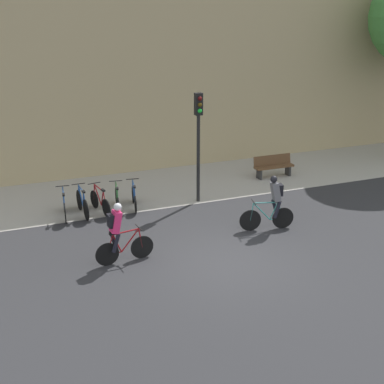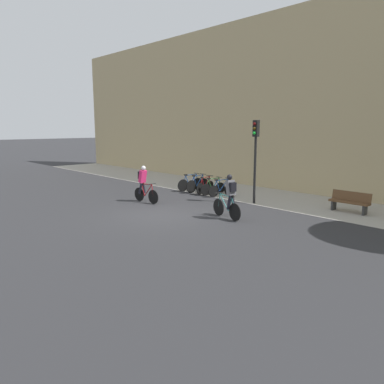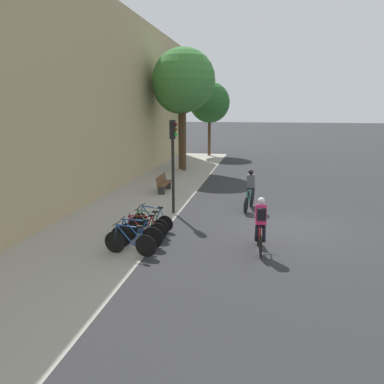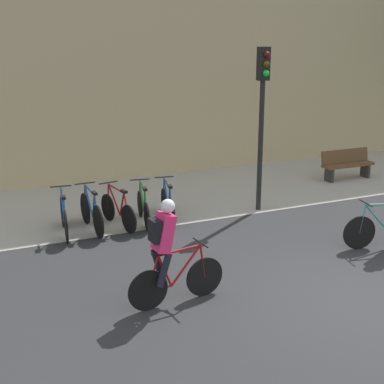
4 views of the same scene
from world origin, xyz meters
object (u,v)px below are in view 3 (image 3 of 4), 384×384
Objects in this scene: traffic_light_pole at (173,150)px; bench at (164,183)px; cyclist_grey at (250,188)px; parked_bike_2 at (143,230)px; cyclist_pink at (260,224)px; parked_bike_0 at (130,242)px; parked_bike_1 at (137,235)px; parked_bike_3 at (148,225)px; parked_bike_4 at (153,220)px.

bench is at bearing 20.83° from traffic_light_pole.
cyclist_grey is 1.10× the size of parked_bike_2.
cyclist_pink is at bearing -146.52° from bench.
parked_bike_1 is (0.60, 0.00, 0.01)m from parked_bike_0.
cyclist_pink is 1.13× the size of parked_bike_3.
parked_bike_2 is at bearing 85.27° from cyclist_pink.
bench is at bearing 9.68° from parked_bike_2.
parked_bike_4 reaches higher than bench.
cyclist_grey is 4.96m from parked_bike_4.
parked_bike_1 is 1.07× the size of parked_bike_2.
cyclist_grey is 1.12× the size of parked_bike_4.
traffic_light_pole is at bearing 111.25° from cyclist_grey.
parked_bike_3 is 0.93× the size of bench.
parked_bike_3 is (0.92, 3.89, -0.56)m from cyclist_pink.
parked_bike_4 is at bearing -0.10° from parked_bike_3.
parked_bike_1 is 0.61m from parked_bike_2.
parked_bike_4 is at bearing -0.02° from parked_bike_0.
traffic_light_pole is at bearing -2.76° from parked_bike_0.
parked_bike_0 is 1.00× the size of parked_bike_1.
parked_bike_2 is at bearing -0.09° from parked_bike_1.
parked_bike_2 is at bearing -0.02° from parked_bike_0.
traffic_light_pole is at bearing 43.51° from cyclist_pink.
parked_bike_1 reaches higher than parked_bike_4.
parked_bike_0 is 1.21m from parked_bike_2.
cyclist_pink is at bearing -174.50° from cyclist_grey.
parked_bike_0 is at bearing 179.98° from parked_bike_4.
parked_bike_2 reaches higher than parked_bike_4.
parked_bike_2 is at bearing -179.96° from parked_bike_3.
parked_bike_3 is (1.20, -0.00, -0.03)m from parked_bike_1.
bench is (2.72, 4.68, -0.48)m from cyclist_grey.
parked_bike_2 is 1.03× the size of parked_bike_3.
parked_bike_1 is 1.03× the size of bench.
cyclist_grey is 1.06× the size of bench.
parked_bike_4 is 6.42m from bench.
parked_bike_2 is 0.60m from parked_bike_3.
cyclist_grey is at bearing -29.64° from parked_bike_0.
parked_bike_3 is (0.60, 0.00, -0.00)m from parked_bike_2.
parked_bike_0 reaches higher than parked_bike_2.
bench is (8.70, 1.28, 0.06)m from parked_bike_0.
parked_bike_4 is 0.41× the size of traffic_light_pole.
traffic_light_pole is (4.74, -0.23, 2.29)m from parked_bike_0.
parked_bike_2 is (0.32, 3.89, -0.56)m from cyclist_pink.
bench is at bearing 10.50° from parked_bike_3.
cyclist_pink is 4.04m from parked_bike_3.
parked_bike_0 is 1.10× the size of parked_bike_3.
cyclist_grey is at bearing -120.20° from bench.
cyclist_grey is at bearing -35.49° from parked_bike_2.
traffic_light_pole is 2.32× the size of bench.
parked_bike_2 reaches higher than bench.
cyclist_grey is at bearing 5.50° from cyclist_pink.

